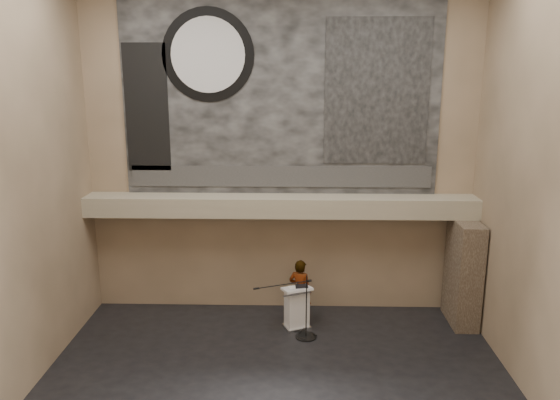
{
  "coord_description": "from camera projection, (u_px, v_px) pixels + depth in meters",
  "views": [
    {
      "loc": [
        0.34,
        -9.94,
        6.42
      ],
      "look_at": [
        0.0,
        3.2,
        3.2
      ],
      "focal_mm": 35.0,
      "sensor_mm": 36.0,
      "label": 1
    }
  ],
  "objects": [
    {
      "name": "wall_right",
      "position": [
        546.0,
        188.0,
        10.05
      ],
      "size": [
        0.02,
        8.0,
        8.5
      ],
      "primitive_type": "cube",
      "color": "#77644B",
      "rests_on": "floor"
    },
    {
      "name": "soffit",
      "position": [
        280.0,
        206.0,
        13.98
      ],
      "size": [
        10.0,
        0.8,
        0.5
      ],
      "primitive_type": "cube",
      "color": "gray",
      "rests_on": "wall_back"
    },
    {
      "name": "banner_clock_face",
      "position": [
        208.0,
        55.0,
        13.43
      ],
      "size": [
        1.84,
        0.02,
        1.84
      ],
      "primitive_type": "cylinder",
      "rotation": [
        1.57,
        0.0,
        0.0
      ],
      "color": "silver",
      "rests_on": "banner"
    },
    {
      "name": "sprinkler_right",
      "position": [
        354.0,
        217.0,
        13.95
      ],
      "size": [
        0.04,
        0.04,
        0.06
      ],
      "primitive_type": "cylinder",
      "color": "#B2893D",
      "rests_on": "soffit"
    },
    {
      "name": "banner_text_strip",
      "position": [
        281.0,
        176.0,
        14.13
      ],
      "size": [
        7.76,
        0.02,
        0.55
      ],
      "primitive_type": "cube",
      "color": "#2F2F2F",
      "rests_on": "banner"
    },
    {
      "name": "wall_front",
      "position": [
        264.0,
        260.0,
        6.29
      ],
      "size": [
        10.0,
        0.02,
        8.5
      ],
      "primitive_type": "cube",
      "color": "#77644B",
      "rests_on": "floor"
    },
    {
      "name": "stone_pier",
      "position": [
        463.0,
        272.0,
        13.81
      ],
      "size": [
        0.6,
        1.4,
        2.7
      ],
      "primitive_type": "cube",
      "color": "#423528",
      "rests_on": "floor"
    },
    {
      "name": "banner_clock_rim",
      "position": [
        208.0,
        55.0,
        13.45
      ],
      "size": [
        2.3,
        0.02,
        2.3
      ],
      "primitive_type": "cylinder",
      "rotation": [
        1.57,
        0.0,
        0.0
      ],
      "color": "black",
      "rests_on": "banner"
    },
    {
      "name": "speaker_person",
      "position": [
        300.0,
        291.0,
        13.95
      ],
      "size": [
        0.72,
        0.61,
        1.68
      ],
      "primitive_type": "imported",
      "rotation": [
        0.0,
        0.0,
        2.73
      ],
      "color": "white",
      "rests_on": "floor"
    },
    {
      "name": "banner",
      "position": [
        281.0,
        96.0,
        13.69
      ],
      "size": [
        8.0,
        0.05,
        5.0
      ],
      "primitive_type": "cube",
      "color": "black",
      "rests_on": "wall_back"
    },
    {
      "name": "lectern",
      "position": [
        297.0,
        308.0,
        13.63
      ],
      "size": [
        0.83,
        0.72,
        1.13
      ],
      "rotation": [
        0.0,
        0.0,
        0.4
      ],
      "color": "silver",
      "rests_on": "floor"
    },
    {
      "name": "papers",
      "position": [
        293.0,
        288.0,
        13.48
      ],
      "size": [
        0.27,
        0.31,
        0.0
      ],
      "primitive_type": "cube",
      "rotation": [
        0.0,
        0.0,
        0.3
      ],
      "color": "silver",
      "rests_on": "lectern"
    },
    {
      "name": "binder",
      "position": [
        302.0,
        286.0,
        13.52
      ],
      "size": [
        0.32,
        0.27,
        0.04
      ],
      "primitive_type": "cube",
      "rotation": [
        0.0,
        0.0,
        0.05
      ],
      "color": "black",
      "rests_on": "lectern"
    },
    {
      "name": "wall_back",
      "position": [
        281.0,
        153.0,
        14.06
      ],
      "size": [
        10.0,
        0.02,
        8.5
      ],
      "primitive_type": "cube",
      "color": "#77644B",
      "rests_on": "floor"
    },
    {
      "name": "floor",
      "position": [
        276.0,
        388.0,
        11.19
      ],
      "size": [
        10.0,
        10.0,
        0.0
      ],
      "primitive_type": "plane",
      "color": "black",
      "rests_on": "ground"
    },
    {
      "name": "mic_stand",
      "position": [
        304.0,
        328.0,
        13.24
      ],
      "size": [
        1.5,
        0.77,
        1.61
      ],
      "rotation": [
        0.0,
        0.0,
        0.39
      ],
      "color": "black",
      "rests_on": "floor"
    },
    {
      "name": "banner_building_print",
      "position": [
        377.0,
        92.0,
        13.56
      ],
      "size": [
        2.6,
        0.02,
        3.6
      ],
      "primitive_type": "cube",
      "color": "black",
      "rests_on": "banner"
    },
    {
      "name": "wall_left",
      "position": [
        11.0,
        185.0,
        10.3
      ],
      "size": [
        0.02,
        8.0,
        8.5
      ],
      "primitive_type": "cube",
      "color": "#77644B",
      "rests_on": "floor"
    },
    {
      "name": "banner_brick_print",
      "position": [
        147.0,
        108.0,
        13.8
      ],
      "size": [
        1.1,
        0.02,
        3.2
      ],
      "primitive_type": "cube",
      "color": "black",
      "rests_on": "banner"
    },
    {
      "name": "sprinkler_left",
      "position": [
        218.0,
        216.0,
        14.04
      ],
      "size": [
        0.04,
        0.04,
        0.06
      ],
      "primitive_type": "cylinder",
      "color": "#B2893D",
      "rests_on": "soffit"
    }
  ]
}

